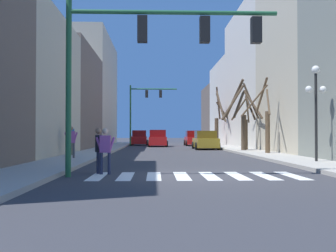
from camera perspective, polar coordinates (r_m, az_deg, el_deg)
The scene contains 20 objects.
ground_plane at distance 12.88m, azimuth 4.01°, elevation -7.21°, with size 240.00×240.00×0.00m, color #38383D.
sidewalk_left at distance 13.47m, azimuth -20.14°, elevation -6.56°, with size 2.39×90.00×0.15m.
building_row_left at distance 34.03m, azimuth -16.23°, elevation 5.62°, with size 6.00×49.07×12.87m.
building_row_right at distance 37.29m, azimuth 15.38°, elevation 6.08°, with size 6.00×60.94×13.48m.
crosswalk_stripes at distance 12.80m, azimuth 4.04°, elevation -7.24°, with size 6.75×2.60×0.01m.
traffic_signal_near at distance 12.83m, azimuth -2.65°, elevation 11.66°, with size 6.77×0.28×5.66m.
traffic_signal_far at distance 44.09m, azimuth -3.67°, elevation 3.36°, with size 5.27×0.28×6.80m.
street_lamp_right_corner at distance 18.72m, azimuth 20.67°, elevation 4.45°, with size 0.95×0.36×4.26m.
car_parked_left_far at distance 45.45m, azimuth 3.74°, elevation -1.85°, with size 2.07×4.65×1.73m.
car_at_intersection at distance 47.45m, azimuth -4.16°, elevation -1.79°, with size 2.01×4.58×1.78m.
car_driving_toward_lane at distance 34.78m, azimuth 5.45°, elevation -2.13°, with size 2.11×4.51×1.63m.
car_parked_right_far at distance 41.94m, azimuth -1.51°, elevation -1.88°, with size 2.09×4.27×1.78m.
pedestrian_on_left_sidewalk at distance 20.30m, azimuth -13.88°, elevation -1.88°, with size 0.64×0.39×1.59m.
pedestrian_waiting_at_curb at distance 13.73m, azimuth -10.10°, elevation -2.95°, with size 0.27×0.67×1.56m.
pedestrian_on_right_sidewalk at distance 23.04m, azimuth -13.95°, elevation -1.50°, with size 0.35×0.76×1.78m.
pedestrian_near_right_corner at distance 13.37m, azimuth -9.09°, elevation -3.05°, with size 0.66×0.21×1.55m.
street_tree_right_near at distance 43.77m, azimuth 7.34°, elevation 1.04°, with size 1.65×4.22×6.49m.
street_tree_right_far at distance 25.79m, azimuth 13.98°, elevation 0.69°, with size 1.82×2.62×4.86m.
street_tree_right_mid at distance 29.85m, azimuth 10.66°, elevation 1.46°, with size 3.06×2.97×5.38m.
street_tree_left_near at distance 31.12m, azimuth 11.24°, elevation 0.13°, with size 1.82×2.37×4.29m.
Camera 1 is at (-1.32, -12.74, 1.36)m, focal length 42.00 mm.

